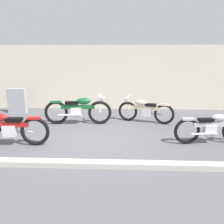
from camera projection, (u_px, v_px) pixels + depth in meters
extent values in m
plane|color=#56565B|center=(96.00, 141.00, 6.55)|extent=(40.00, 40.00, 0.00)
cube|color=beige|center=(106.00, 77.00, 10.14)|extent=(18.00, 0.30, 2.63)
cube|color=#B7B2A8|center=(88.00, 164.00, 5.05)|extent=(18.00, 0.24, 0.12)
cube|color=#9E9EA3|center=(17.00, 101.00, 9.48)|extent=(0.75, 0.26, 0.97)
sphere|color=black|center=(0.00, 126.00, 7.37)|extent=(0.27, 0.27, 0.27)
torus|color=black|center=(100.00, 112.00, 8.03)|extent=(0.78, 0.14, 0.78)
torus|color=black|center=(56.00, 113.00, 8.01)|extent=(0.78, 0.14, 0.78)
cube|color=silver|center=(76.00, 112.00, 8.01)|extent=(0.35, 0.23, 0.30)
cube|color=#145128|center=(78.00, 107.00, 7.97)|extent=(1.10, 0.17, 0.13)
ellipsoid|color=#145128|center=(84.00, 101.00, 7.93)|extent=(0.48, 0.24, 0.21)
cube|color=black|center=(72.00, 103.00, 7.94)|extent=(0.44, 0.22, 0.09)
cube|color=#145128|center=(56.00, 102.00, 7.92)|extent=(0.35, 0.15, 0.06)
cylinder|color=silver|center=(100.00, 104.00, 7.96)|extent=(0.06, 0.06, 0.59)
cylinder|color=silver|center=(100.00, 95.00, 7.89)|extent=(0.07, 0.62, 0.04)
sphere|color=silver|center=(102.00, 98.00, 7.92)|extent=(0.15, 0.15, 0.15)
cylinder|color=silver|center=(69.00, 115.00, 7.90)|extent=(0.75, 0.11, 0.06)
torus|color=black|center=(35.00, 131.00, 6.16)|extent=(0.75, 0.13, 0.74)
cube|color=silver|center=(10.00, 131.00, 6.15)|extent=(0.34, 0.22, 0.29)
cube|color=#B21919|center=(7.00, 124.00, 6.11)|extent=(1.05, 0.16, 0.12)
cube|color=black|center=(14.00, 119.00, 6.08)|extent=(0.42, 0.20, 0.08)
cube|color=#B21919|center=(34.00, 118.00, 6.08)|extent=(0.33, 0.14, 0.06)
cylinder|color=silver|center=(20.00, 132.00, 6.29)|extent=(0.72, 0.10, 0.06)
torus|color=black|center=(187.00, 131.00, 6.26)|extent=(0.70, 0.16, 0.69)
cube|color=silver|center=(209.00, 130.00, 6.29)|extent=(0.32, 0.22, 0.27)
cube|color=#ADADB2|center=(212.00, 124.00, 6.26)|extent=(0.98, 0.20, 0.11)
ellipsoid|color=#ADADB2|center=(219.00, 118.00, 6.23)|extent=(0.44, 0.23, 0.19)
cube|color=black|center=(206.00, 120.00, 6.22)|extent=(0.40, 0.21, 0.08)
cube|color=#ADADB2|center=(188.00, 119.00, 6.18)|extent=(0.31, 0.15, 0.06)
cylinder|color=silver|center=(204.00, 134.00, 6.19)|extent=(0.67, 0.13, 0.06)
torus|color=black|center=(128.00, 111.00, 8.42)|extent=(0.67, 0.28, 0.68)
torus|color=black|center=(164.00, 114.00, 8.01)|extent=(0.67, 0.28, 0.68)
cube|color=silver|center=(147.00, 112.00, 8.19)|extent=(0.34, 0.27, 0.26)
cube|color=beige|center=(146.00, 108.00, 8.17)|extent=(0.94, 0.37, 0.11)
ellipsoid|color=beige|center=(141.00, 103.00, 8.19)|extent=(0.44, 0.30, 0.19)
cube|color=black|center=(151.00, 105.00, 8.09)|extent=(0.40, 0.27, 0.07)
cube|color=beige|center=(165.00, 105.00, 7.93)|extent=(0.32, 0.19, 0.06)
cylinder|color=silver|center=(128.00, 104.00, 8.36)|extent=(0.05, 0.05, 0.51)
cylinder|color=silver|center=(128.00, 97.00, 8.30)|extent=(0.19, 0.52, 0.03)
sphere|color=silver|center=(126.00, 99.00, 8.35)|extent=(0.13, 0.13, 0.13)
cylinder|color=silver|center=(153.00, 114.00, 8.25)|extent=(0.64, 0.25, 0.06)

